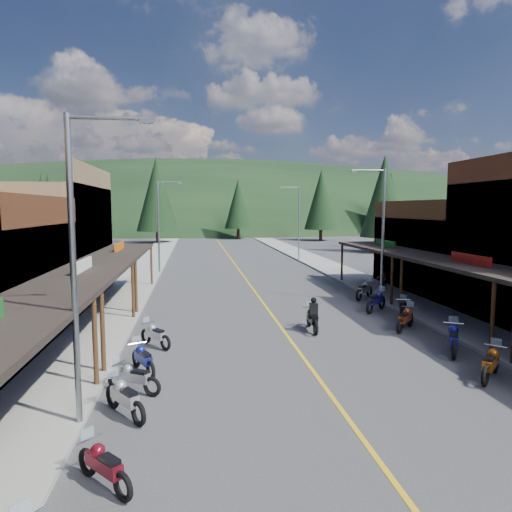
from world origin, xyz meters
name	(u,v)px	position (x,y,z in m)	size (l,w,h in m)	color
ground	(295,347)	(0.00, 0.00, 0.00)	(220.00, 220.00, 0.00)	#38383A
centerline	(243,276)	(0.00, 20.00, 0.01)	(0.15, 90.00, 0.01)	gold
sidewalk_west	(138,277)	(-8.70, 20.00, 0.07)	(3.40, 94.00, 0.15)	gray
sidewalk_east	(343,273)	(8.70, 20.00, 0.07)	(3.40, 94.00, 0.15)	gray
shop_west_3	(33,244)	(-13.78, 11.30, 3.52)	(10.90, 10.20, 8.20)	brown
shop_east_3	(455,254)	(13.75, 11.30, 2.53)	(10.90, 10.20, 6.20)	#4C2D16
streetlight_0	(79,257)	(-6.95, -6.00, 4.46)	(2.16, 0.18, 8.00)	gray
streetlight_1	(160,223)	(-6.95, 22.00, 4.46)	(2.16, 0.18, 8.00)	gray
streetlight_2	(381,229)	(6.95, 8.00, 4.46)	(2.16, 0.18, 8.00)	gray
streetlight_3	(298,220)	(6.95, 30.00, 4.46)	(2.16, 0.18, 8.00)	gray
ridge_hill	(207,225)	(0.00, 135.00, 0.00)	(310.00, 140.00, 60.00)	black
pine_1	(85,200)	(-24.00, 70.00, 7.24)	(5.88, 5.88, 12.50)	black
pine_2	(157,194)	(-10.00, 58.00, 7.99)	(6.72, 6.72, 14.00)	black
pine_3	(238,204)	(4.00, 66.00, 6.48)	(5.04, 5.04, 11.00)	black
pine_4	(321,199)	(18.00, 60.00, 7.24)	(5.88, 5.88, 12.50)	black
pine_5	(381,197)	(34.00, 72.00, 7.99)	(6.72, 6.72, 14.00)	black
pine_6	(457,204)	(46.00, 64.00, 6.48)	(5.04, 5.04, 11.00)	black
pine_7	(49,200)	(-32.00, 76.00, 7.24)	(5.88, 5.88, 12.50)	black
pine_8	(43,206)	(-22.00, 40.00, 5.98)	(4.48, 4.48, 10.00)	black
pine_9	(390,203)	(24.00, 45.00, 6.38)	(4.93, 4.93, 10.80)	black
pine_10	(95,200)	(-18.00, 50.00, 6.78)	(5.38, 5.38, 11.60)	black
pine_11	(384,196)	(20.00, 38.00, 7.19)	(5.82, 5.82, 12.40)	black
bike_west_4	(104,464)	(-5.95, -8.80, 0.53)	(0.62, 1.85, 1.06)	maroon
bike_west_5	(125,396)	(-6.01, -5.57, 0.59)	(0.69, 2.07, 1.18)	#97989C
bike_west_6	(133,376)	(-5.98, -3.96, 0.54)	(0.63, 1.90, 1.08)	gray
bike_west_7	(143,357)	(-5.88, -2.25, 0.56)	(0.66, 1.98, 1.13)	navy
bike_west_8	(155,334)	(-5.71, 0.76, 0.56)	(0.65, 1.96, 1.12)	#9D9DA2
bike_east_6	(491,362)	(5.64, -4.40, 0.61)	(0.71, 2.14, 1.22)	#A74C0B
bike_east_7	(454,337)	(5.95, -1.68, 0.65)	(0.76, 2.27, 1.30)	navy
bike_east_8	(405,317)	(5.67, 1.86, 0.61)	(0.71, 2.13, 1.21)	maroon
bike_east_9	(403,310)	(6.24, 3.32, 0.62)	(0.72, 2.17, 1.24)	black
bike_east_10	(376,300)	(5.83, 5.71, 0.66)	(0.76, 2.29, 1.31)	navy
bike_east_11	(364,289)	(6.47, 9.15, 0.65)	(0.76, 2.27, 1.29)	gray
rider_on_bike	(312,317)	(1.32, 2.29, 0.66)	(0.84, 2.20, 1.64)	black
pedestrian_east_b	(382,278)	(8.48, 11.20, 1.00)	(0.83, 0.48, 1.71)	brown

